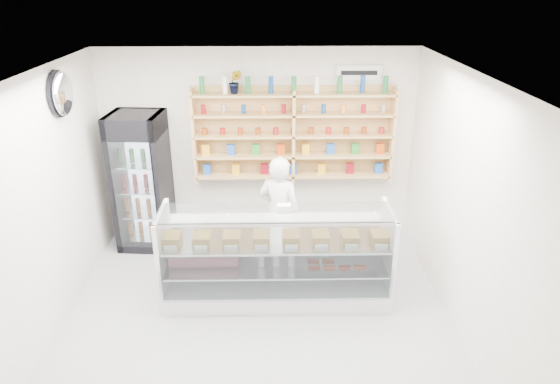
{
  "coord_description": "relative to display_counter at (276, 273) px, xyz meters",
  "views": [
    {
      "loc": [
        0.18,
        -4.45,
        3.67
      ],
      "look_at": [
        0.28,
        0.9,
        1.35
      ],
      "focal_mm": 32.0,
      "sensor_mm": 36.0,
      "label": 1
    }
  ],
  "objects": [
    {
      "name": "display_counter",
      "position": [
        0.0,
        0.0,
        0.0
      ],
      "size": [
        2.72,
        0.81,
        1.19
      ],
      "color": "white",
      "rests_on": "floor"
    },
    {
      "name": "security_mirror",
      "position": [
        -2.4,
        0.44,
        2.12
      ],
      "size": [
        0.15,
        0.5,
        0.5
      ],
      "primitive_type": "ellipsoid",
      "color": "silver",
      "rests_on": "left_wall"
    },
    {
      "name": "shop_worker",
      "position": [
        0.05,
        0.71,
        0.46
      ],
      "size": [
        0.67,
        0.56,
        1.59
      ],
      "primitive_type": "imported",
      "rotation": [
        0.0,
        0.0,
        2.78
      ],
      "color": "silver",
      "rests_on": "floor"
    },
    {
      "name": "wall_shelving",
      "position": [
        0.27,
        1.58,
        1.26
      ],
      "size": [
        2.84,
        0.28,
        1.33
      ],
      "color": "tan",
      "rests_on": "back_wall"
    },
    {
      "name": "drinks_cooler",
      "position": [
        -1.89,
        1.38,
        0.66
      ],
      "size": [
        0.76,
        0.75,
        1.98
      ],
      "rotation": [
        0.0,
        0.0,
        -0.08
      ],
      "color": "black",
      "rests_on": "floor"
    },
    {
      "name": "wall_sign",
      "position": [
        1.17,
        1.71,
        2.12
      ],
      "size": [
        0.62,
        0.03,
        0.2
      ],
      "primitive_type": "cube",
      "color": "white",
      "rests_on": "back_wall"
    },
    {
      "name": "room",
      "position": [
        -0.23,
        -0.76,
        1.07
      ],
      "size": [
        5.0,
        5.0,
        5.0
      ],
      "color": "#A1A2A6",
      "rests_on": "ground"
    },
    {
      "name": "potted_plant",
      "position": [
        -0.53,
        1.58,
        2.02
      ],
      "size": [
        0.19,
        0.16,
        0.32
      ],
      "primitive_type": "imported",
      "rotation": [
        0.0,
        0.0,
        -0.08
      ],
      "color": "#1E6626",
      "rests_on": "wall_shelving"
    }
  ]
}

